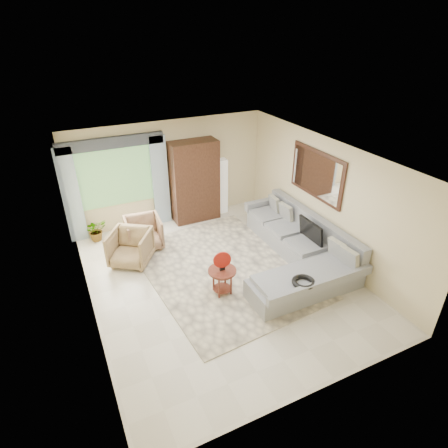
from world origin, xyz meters
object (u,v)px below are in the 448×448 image
floor_lamp (222,186)px  sectional_sofa (298,251)px  armoire (195,181)px  potted_plant (96,230)px  armchair_left (131,248)px  coffee_table (222,281)px  tv_screen (311,231)px  armchair_right (144,233)px

floor_lamp → sectional_sofa: bearing=-81.7°
armoire → floor_lamp: bearing=4.3°
potted_plant → armchair_left: bearing=-68.1°
coffee_table → floor_lamp: floor_lamp is taller
sectional_sofa → coffee_table: size_ratio=6.39×
tv_screen → armchair_left: size_ratio=0.89×
sectional_sofa → potted_plant: bearing=143.0°
tv_screen → armchair_right: bearing=146.3°
armoire → tv_screen: bearing=-62.7°
armchair_left → potted_plant: bearing=146.0°
sectional_sofa → armchair_left: 3.62m
potted_plant → armoire: armoire is taller
sectional_sofa → armchair_left: bearing=154.7°
coffee_table → potted_plant: (-1.86, 3.12, -0.02)m
sectional_sofa → armchair_left: (-3.27, 1.55, 0.10)m
sectional_sofa → armoire: bearing=113.1°
armchair_right → potted_plant: size_ratio=1.52×
potted_plant → coffee_table: bearing=-59.1°
coffee_table → floor_lamp: (1.51, 3.21, 0.47)m
armchair_left → armoire: (2.04, 1.35, 0.67)m
coffee_table → armchair_left: bearing=126.6°
coffee_table → tv_screen: bearing=6.1°
armchair_right → floor_lamp: 2.60m
armchair_left → armoire: size_ratio=0.40×
coffee_table → armchair_left: 2.24m
sectional_sofa → floor_lamp: 3.03m
armchair_right → potted_plant: bearing=144.3°
sectional_sofa → armchair_right: 3.52m
armchair_right → armoire: size_ratio=0.39×
coffee_table → potted_plant: bearing=120.9°
coffee_table → floor_lamp: 3.57m
potted_plant → floor_lamp: floor_lamp is taller
tv_screen → armoire: size_ratio=0.35×
sectional_sofa → armoire: armoire is taller
armchair_right → sectional_sofa: bearing=-31.5°
sectional_sofa → floor_lamp: (-0.43, 2.96, 0.47)m
floor_lamp → potted_plant: bearing=-178.5°
tv_screen → floor_lamp: bearing=103.3°
armchair_right → coffee_table: bearing=-64.2°
tv_screen → coffee_table: 2.26m
armchair_right → armchair_left: bearing=-125.2°
potted_plant → armoire: bearing=0.7°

